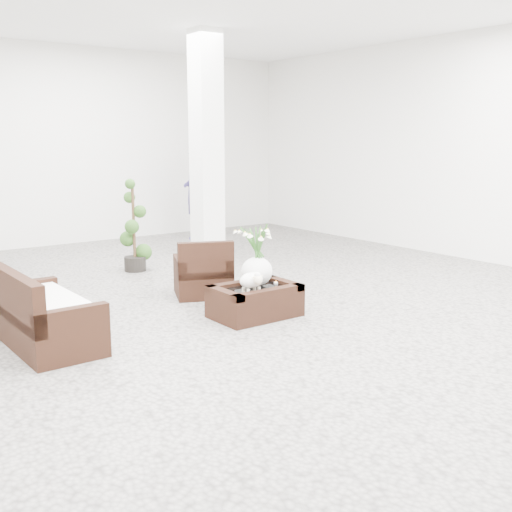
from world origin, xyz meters
TOP-DOWN VIEW (x-y plane):
  - ground at (0.00, 0.00)m, footprint 11.00×11.00m
  - column at (1.20, 2.80)m, footprint 0.40×0.40m
  - coffee_table at (-0.15, -0.28)m, footprint 0.90×0.60m
  - sheep_figurine at (-0.27, -0.38)m, footprint 0.28×0.23m
  - planter_narcissus at (-0.05, -0.18)m, footprint 0.44×0.44m
  - tealight at (0.15, -0.26)m, footprint 0.04×0.04m
  - armchair at (-0.10, 0.84)m, footprint 0.86×0.84m
  - loveseat at (-2.24, 0.14)m, footprint 0.68×1.37m
  - topiary at (-0.15, 2.63)m, footprint 0.35×0.35m
  - shopper at (2.10, 4.66)m, footprint 0.71×0.79m

SIDE VIEW (x-z plane):
  - ground at x=0.00m, z-range 0.00..0.00m
  - coffee_table at x=-0.15m, z-range 0.00..0.31m
  - tealight at x=0.15m, z-range 0.31..0.34m
  - armchair at x=-0.10m, z-range 0.00..0.70m
  - loveseat at x=-2.24m, z-range 0.00..0.72m
  - sheep_figurine at x=-0.27m, z-range 0.31..0.52m
  - topiary at x=-0.15m, z-range 0.00..1.30m
  - planter_narcissus at x=-0.05m, z-range 0.31..1.11m
  - shopper at x=2.10m, z-range 0.00..1.80m
  - column at x=1.20m, z-range 0.00..3.50m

